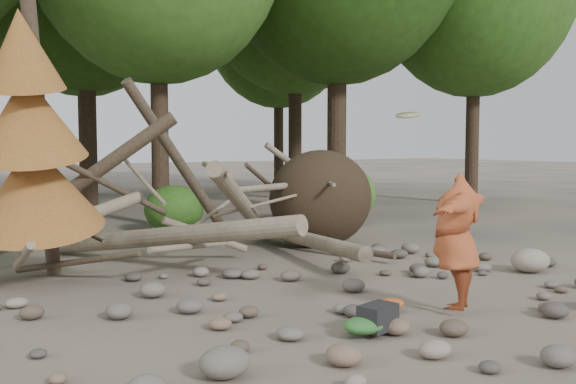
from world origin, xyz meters
TOP-DOWN VIEW (x-y plane):
  - ground at (0.00, 0.00)m, footprint 120.00×120.00m
  - deadfall_pile at (2.02, 4.24)m, footprint 8.55×5.24m
  - dead_conifer at (-3.12, 3.37)m, footprint 2.06×2.16m
  - bush_mid at (0.80, 7.80)m, footprint 1.40×1.40m
  - bush_right at (5.00, 7.00)m, footprint 2.00×2.00m
  - frisbee_thrower at (1.00, -0.92)m, footprint 2.09×1.50m
  - backpack at (-0.36, -1.07)m, footprint 0.48×0.38m
  - cloth_green at (-0.55, -1.07)m, footprint 0.48×0.40m
  - cloth_orange at (0.40, -0.43)m, footprint 0.35×0.29m
  - boulder_front_left at (-2.36, -1.35)m, footprint 0.48×0.43m
  - boulder_mid_right at (4.00, 0.29)m, footprint 0.65×0.59m

SIDE VIEW (x-z plane):
  - ground at x=0.00m, z-range 0.00..0.00m
  - cloth_orange at x=0.40m, z-range 0.00..0.13m
  - cloth_green at x=-0.55m, z-range 0.00..0.18m
  - backpack at x=-0.36m, z-range 0.00..0.28m
  - boulder_front_left at x=-2.36m, z-range 0.00..0.29m
  - boulder_mid_right at x=4.00m, z-range 0.00..0.39m
  - bush_mid at x=0.80m, z-range 0.00..1.12m
  - bush_right at x=5.00m, z-range 0.00..1.60m
  - frisbee_thrower at x=1.00m, z-range -0.29..2.11m
  - deadfall_pile at x=2.02m, z-range -0.70..2.60m
  - dead_conifer at x=-3.12m, z-range -0.06..4.29m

